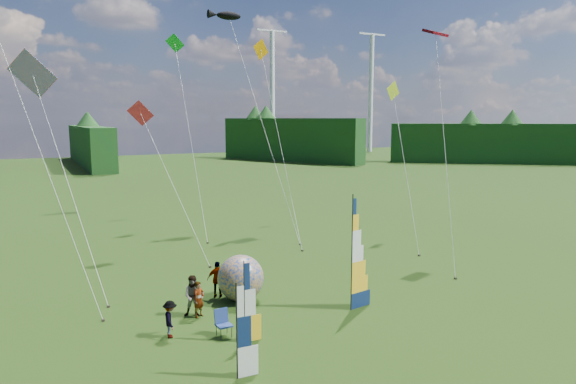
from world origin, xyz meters
name	(u,v)px	position (x,y,z in m)	size (l,w,h in m)	color
ground	(358,344)	(0.00, 0.00, 0.00)	(220.00, 220.00, 0.00)	#2D470F
treeline_ring	(360,243)	(0.00, 0.00, 4.00)	(210.00, 210.00, 8.00)	#1D4014
turbine_left	(371,94)	(70.00, 95.00, 15.00)	(8.00, 1.20, 30.00)	silver
turbine_right	(272,93)	(45.00, 102.00, 15.00)	(8.00, 1.20, 30.00)	silver
feather_banner_main	(352,255)	(1.74, 3.06, 2.57)	(1.39, 0.10, 5.14)	#10224D
side_banner_left	(244,303)	(-3.87, 2.11, 1.59)	(0.89, 0.10, 3.18)	yellow
side_banner_far	(237,333)	(-5.16, -0.38, 1.60)	(0.95, 0.10, 3.21)	white
bol_inflatable	(241,278)	(-2.24, 6.53, 1.11)	(2.22, 2.22, 2.22)	navy
spectator_a	(199,299)	(-4.64, 5.46, 0.80)	(0.58, 0.38, 1.60)	#66594C
spectator_b	(194,296)	(-4.81, 5.67, 0.92)	(0.89, 0.44, 1.83)	#66594C
spectator_c	(170,319)	(-6.31, 3.94, 0.75)	(0.96, 0.36, 1.49)	#66594C
spectator_d	(218,279)	(-3.06, 7.47, 0.89)	(1.04, 0.43, 1.78)	#66594C
camp_chair	(224,323)	(-4.39, 3.00, 0.55)	(0.63, 0.63, 1.09)	navy
kite_whale	(261,110)	(5.22, 20.60, 9.28)	(3.35, 14.33, 18.56)	black
kite_rainbow_delta	(66,161)	(-9.21, 12.03, 6.58)	(6.63, 11.42, 13.17)	#E24C29
kite_parafoil	(445,129)	(11.21, 7.38, 8.01)	(7.53, 10.11, 16.03)	#BB0011
small_kite_red	(173,175)	(-2.97, 15.67, 5.20)	(5.13, 9.27, 10.39)	red
small_kite_orange	(280,132)	(5.41, 17.77, 7.68)	(3.92, 11.76, 15.37)	#D48400
small_kite_yellow	(405,158)	(12.42, 12.32, 5.97)	(5.65, 9.52, 11.95)	#DCEE26
small_kite_pink	(37,131)	(-10.48, 9.40, 8.09)	(6.56, 7.66, 16.18)	#E254B7
small_kite_green	(190,126)	(0.37, 23.18, 8.11)	(3.44, 12.70, 16.21)	#0DA81E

